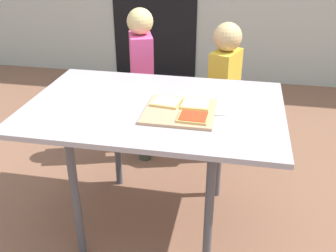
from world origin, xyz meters
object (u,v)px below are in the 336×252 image
(pizza_slice_far_left, at_px, (166,102))
(child_right, at_px, (224,83))
(pizza_slice_near_right, at_px, (193,117))
(cutting_board, at_px, (180,111))
(pizza_slice_far_right, at_px, (196,104))
(plate_white_right, at_px, (219,107))
(child_left, at_px, (142,76))
(dining_table, at_px, (154,117))

(pizza_slice_far_left, height_order, child_right, child_right)
(child_right, bearing_deg, pizza_slice_near_right, -95.45)
(cutting_board, xyz_separation_m, pizza_slice_far_right, (0.07, 0.07, 0.01))
(plate_white_right, bearing_deg, child_left, 129.22)
(dining_table, xyz_separation_m, child_right, (0.30, 0.80, -0.10))
(dining_table, xyz_separation_m, cutting_board, (0.14, -0.06, 0.07))
(plate_white_right, height_order, child_right, child_right)
(pizza_slice_near_right, bearing_deg, dining_table, 146.40)
(cutting_board, xyz_separation_m, plate_white_right, (0.18, 0.09, -0.00))
(pizza_slice_near_right, relative_size, child_left, 0.13)
(child_left, distance_m, child_right, 0.56)
(cutting_board, height_order, pizza_slice_far_left, pizza_slice_far_left)
(pizza_slice_near_right, xyz_separation_m, plate_white_right, (0.10, 0.16, -0.02))
(cutting_board, bearing_deg, pizza_slice_near_right, -46.23)
(cutting_board, relative_size, pizza_slice_far_right, 2.42)
(plate_white_right, bearing_deg, dining_table, -175.88)
(cutting_board, height_order, plate_white_right, cutting_board)
(pizza_slice_near_right, height_order, plate_white_right, pizza_slice_near_right)
(cutting_board, bearing_deg, pizza_slice_far_right, 44.47)
(cutting_board, distance_m, plate_white_right, 0.20)
(child_right, bearing_deg, pizza_slice_far_right, -96.95)
(pizza_slice_far_right, bearing_deg, child_right, 83.05)
(pizza_slice_far_right, bearing_deg, dining_table, -179.63)
(child_left, xyz_separation_m, child_right, (0.55, 0.08, -0.04))
(pizza_slice_near_right, relative_size, child_right, 0.14)
(dining_table, bearing_deg, pizza_slice_far_right, 0.37)
(dining_table, distance_m, pizza_slice_far_right, 0.22)
(pizza_slice_far_right, xyz_separation_m, child_right, (0.10, 0.80, -0.19))
(dining_table, distance_m, plate_white_right, 0.32)
(cutting_board, bearing_deg, dining_table, 155.23)
(pizza_slice_far_left, height_order, pizza_slice_far_right, same)
(dining_table, bearing_deg, cutting_board, -24.77)
(cutting_board, distance_m, pizza_slice_far_right, 0.09)
(dining_table, bearing_deg, child_right, 69.31)
(dining_table, xyz_separation_m, pizza_slice_far_left, (0.06, -0.00, 0.09))
(dining_table, xyz_separation_m, plate_white_right, (0.31, 0.02, 0.07))
(pizza_slice_far_left, relative_size, plate_white_right, 0.82)
(pizza_slice_far_left, distance_m, child_left, 0.79)
(pizza_slice_near_right, relative_size, pizza_slice_far_left, 0.93)
(child_left, height_order, child_right, child_left)
(pizza_slice_far_right, bearing_deg, child_left, 122.53)
(pizza_slice_near_right, relative_size, pizza_slice_far_right, 1.01)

